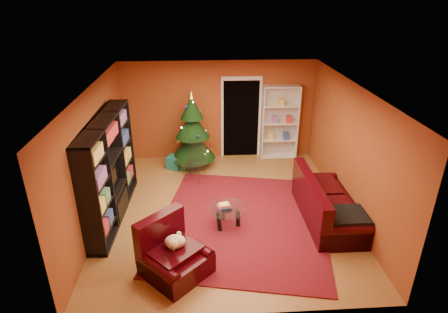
{
  "coord_description": "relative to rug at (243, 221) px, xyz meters",
  "views": [
    {
      "loc": [
        -0.45,
        -6.65,
        4.29
      ],
      "look_at": [
        0.0,
        0.4,
        1.05
      ],
      "focal_mm": 30.0,
      "sensor_mm": 36.0,
      "label": 1
    }
  ],
  "objects": [
    {
      "name": "sofa",
      "position": [
        1.7,
        -0.01,
        0.44
      ],
      "size": [
        0.96,
        2.12,
        0.91
      ],
      "primitive_type": null,
      "rotation": [
        0.0,
        0.0,
        1.57
      ],
      "color": "black",
      "rests_on": "rug"
    },
    {
      "name": "floor",
      "position": [
        -0.32,
        0.45,
        -0.04
      ],
      "size": [
        5.0,
        5.5,
        0.05
      ],
      "primitive_type": "cube",
      "color": "brown",
      "rests_on": "ground"
    },
    {
      "name": "gift_box_red",
      "position": [
        -1.32,
        3.04,
        0.1
      ],
      "size": [
        0.28,
        0.28,
        0.22
      ],
      "primitive_type": "cube",
      "rotation": [
        0.0,
        0.0,
        0.35
      ],
      "color": "maroon",
      "rests_on": "floor"
    },
    {
      "name": "wall_back",
      "position": [
        -0.32,
        3.22,
        1.29
      ],
      "size": [
        5.0,
        0.05,
        2.6
      ],
      "primitive_type": "cube",
      "color": "#98471F",
      "rests_on": "ground"
    },
    {
      "name": "wall_right",
      "position": [
        2.2,
        0.45,
        1.29
      ],
      "size": [
        0.05,
        5.5,
        2.6
      ],
      "primitive_type": "cube",
      "color": "#98471F",
      "rests_on": "ground"
    },
    {
      "name": "wall_left",
      "position": [
        -2.85,
        0.45,
        1.29
      ],
      "size": [
        0.05,
        5.5,
        2.6
      ],
      "primitive_type": "cube",
      "color": "#98471F",
      "rests_on": "ground"
    },
    {
      "name": "ceiling",
      "position": [
        -0.32,
        0.45,
        2.61
      ],
      "size": [
        5.0,
        5.5,
        0.05
      ],
      "primitive_type": "cube",
      "color": "silver",
      "rests_on": "wall_back"
    },
    {
      "name": "gift_box_green",
      "position": [
        -1.23,
        2.46,
        0.13
      ],
      "size": [
        0.35,
        0.35,
        0.29
      ],
      "primitive_type": "cube",
      "rotation": [
        0.0,
        0.0,
        -0.25
      ],
      "color": "#1F542D",
      "rests_on": "floor"
    },
    {
      "name": "dog",
      "position": [
        -1.24,
        -1.33,
        0.57
      ],
      "size": [
        0.5,
        0.49,
        0.26
      ],
      "primitive_type": null,
      "rotation": [
        0.0,
        0.0,
        0.78
      ],
      "color": "beige",
      "rests_on": "armchair"
    },
    {
      "name": "white_bookshelf",
      "position": [
        1.3,
        3.02,
        0.98
      ],
      "size": [
        0.95,
        0.36,
        2.03
      ],
      "primitive_type": null,
      "rotation": [
        0.0,
        0.0,
        -0.02
      ],
      "color": "white",
      "rests_on": "floor"
    },
    {
      "name": "gift_box_teal",
      "position": [
        -1.49,
        2.51,
        0.15
      ],
      "size": [
        0.43,
        0.43,
        0.33
      ],
      "primitive_type": "cube",
      "rotation": [
        0.0,
        0.0,
        -0.4
      ],
      "color": "#156D67",
      "rests_on": "floor"
    },
    {
      "name": "media_unit",
      "position": [
        -2.6,
        0.41,
        1.02
      ],
      "size": [
        0.53,
        2.7,
        2.05
      ],
      "primitive_type": null,
      "rotation": [
        0.0,
        0.0,
        -0.04
      ],
      "color": "black",
      "rests_on": "floor"
    },
    {
      "name": "coffee_table",
      "position": [
        -0.33,
        -0.12,
        0.2
      ],
      "size": [
        0.95,
        0.95,
        0.5
      ],
      "primitive_type": null,
      "rotation": [
        0.0,
        0.0,
        0.21
      ],
      "color": "gray",
      "rests_on": "rug"
    },
    {
      "name": "armchair",
      "position": [
        -1.24,
        -1.4,
        0.38
      ],
      "size": [
        1.42,
        1.42,
        0.78
      ],
      "primitive_type": null,
      "rotation": [
        0.0,
        0.0,
        0.78
      ],
      "color": "black",
      "rests_on": "rug"
    },
    {
      "name": "doorway",
      "position": [
        0.28,
        3.18,
        1.04
      ],
      "size": [
        1.06,
        0.6,
        2.16
      ],
      "primitive_type": null,
      "color": "black",
      "rests_on": "floor"
    },
    {
      "name": "acrylic_chair",
      "position": [
        -0.97,
        1.77,
        0.44
      ],
      "size": [
        0.6,
        0.63,
        0.9
      ],
      "primitive_type": null,
      "rotation": [
        0.0,
        0.0,
        -0.35
      ],
      "color": "#66605B",
      "rests_on": "rug"
    },
    {
      "name": "christmas_tree",
      "position": [
        -1.0,
        2.6,
        0.96
      ],
      "size": [
        1.33,
        1.33,
        2.0
      ],
      "primitive_type": null,
      "rotation": [
        0.0,
        0.0,
        -0.21
      ],
      "color": "black",
      "rests_on": "floor"
    },
    {
      "name": "rug",
      "position": [
        0.0,
        0.0,
        0.0
      ],
      "size": [
        3.86,
        4.27,
        0.02
      ],
      "primitive_type": "cube",
      "rotation": [
        0.0,
        0.0,
        -0.2
      ],
      "color": "maroon",
      "rests_on": "floor"
    }
  ]
}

